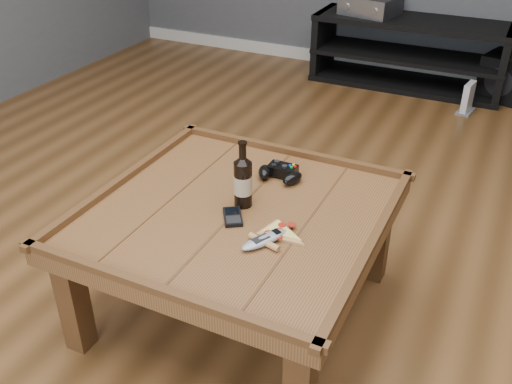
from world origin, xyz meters
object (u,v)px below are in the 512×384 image
at_px(remote_control, 264,239).
at_px(subwoofer, 507,77).
at_px(beer_bottle, 243,180).
at_px(game_controller, 280,173).
at_px(smartphone, 233,217).
at_px(media_console, 409,53).
at_px(pizza_slice, 277,234).
at_px(av_receiver, 370,5).
at_px(coffee_table, 237,224).
at_px(game_console, 468,99).

distance_m(remote_control, subwoofer, 3.00).
relative_size(beer_bottle, subwoofer, 0.63).
xyz_separation_m(beer_bottle, game_controller, (0.04, 0.23, -0.08)).
distance_m(beer_bottle, subwoofer, 2.87).
bearing_deg(smartphone, media_console, 56.92).
distance_m(beer_bottle, remote_control, 0.26).
xyz_separation_m(pizza_slice, av_receiver, (-0.51, 2.82, 0.11)).
relative_size(media_console, pizza_slice, 5.90).
relative_size(coffee_table, media_console, 0.74).
height_order(beer_bottle, av_receiver, beer_bottle).
xyz_separation_m(media_console, remote_control, (0.17, -2.88, 0.22)).
bearing_deg(media_console, coffee_table, -90.00).
relative_size(coffee_table, game_controller, 5.27).
distance_m(subwoofer, game_console, 0.45).
height_order(coffee_table, smartphone, coffee_table).
xyz_separation_m(remote_control, av_receiver, (-0.49, 2.88, 0.10)).
bearing_deg(game_console, coffee_table, -93.19).
relative_size(media_console, remote_control, 7.66).
bearing_deg(game_controller, media_console, 90.46).
height_order(beer_bottle, game_controller, beer_bottle).
xyz_separation_m(game_controller, av_receiver, (-0.37, 2.47, 0.09)).
relative_size(pizza_slice, game_console, 1.14).
xyz_separation_m(game_controller, subwoofer, (0.66, 2.52, -0.32)).
bearing_deg(game_console, beer_bottle, -93.30).
xyz_separation_m(beer_bottle, game_console, (0.50, 2.36, -0.46)).
bearing_deg(game_console, media_console, 153.84).
relative_size(av_receiver, subwoofer, 1.13).
xyz_separation_m(media_console, av_receiver, (-0.32, -0.00, 0.32)).
bearing_deg(subwoofer, coffee_table, -87.38).
xyz_separation_m(beer_bottle, remote_control, (0.17, -0.18, -0.09)).
relative_size(media_console, beer_bottle, 5.64).
distance_m(media_console, av_receiver, 0.46).
height_order(coffee_table, beer_bottle, beer_bottle).
bearing_deg(remote_control, pizza_slice, 95.10).
bearing_deg(smartphone, game_console, 45.44).
distance_m(coffee_table, smartphone, 0.09).
xyz_separation_m(media_console, smartphone, (0.01, -2.80, 0.21)).
bearing_deg(subwoofer, remote_control, -83.61).
relative_size(smartphone, game_console, 0.61).
xyz_separation_m(coffee_table, av_receiver, (-0.32, 2.75, 0.18)).
bearing_deg(remote_control, game_console, 109.45).
distance_m(game_controller, av_receiver, 2.50).
relative_size(media_console, av_receiver, 3.17).
relative_size(media_console, smartphone, 11.05).
height_order(media_console, beer_bottle, beer_bottle).
height_order(beer_bottle, subwoofer, beer_bottle).
relative_size(coffee_table, pizza_slice, 4.34).
distance_m(av_receiver, subwoofer, 1.11).
height_order(remote_control, game_console, remote_control).
xyz_separation_m(remote_control, subwoofer, (0.54, 2.93, -0.31)).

